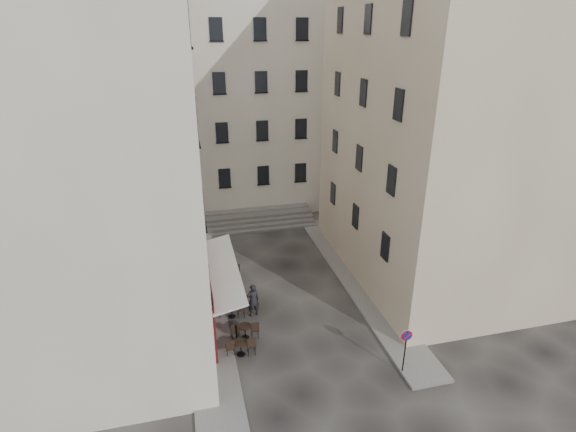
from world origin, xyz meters
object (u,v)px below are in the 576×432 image
object	(u,v)px
bistro_table_a	(241,346)
pedestrian	(253,300)
bistro_table_b	(245,330)
no_parking_sign	(406,343)

from	to	relation	value
bistro_table_a	pedestrian	world-z (taller)	pedestrian
bistro_table_b	bistro_table_a	bearing A→B (deg)	-108.09
bistro_table_a	bistro_table_b	distance (m)	1.22
no_parking_sign	bistro_table_b	size ratio (longest dim) A/B	1.70
bistro_table_a	bistro_table_b	world-z (taller)	bistro_table_a
bistro_table_a	pedestrian	xyz separation A→B (m)	(1.10, 2.95, 0.45)
no_parking_sign	bistro_table_a	world-z (taller)	no_parking_sign
bistro_table_b	pedestrian	distance (m)	1.98
pedestrian	bistro_table_b	bearing A→B (deg)	56.47
no_parking_sign	bistro_table_a	bearing A→B (deg)	161.46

